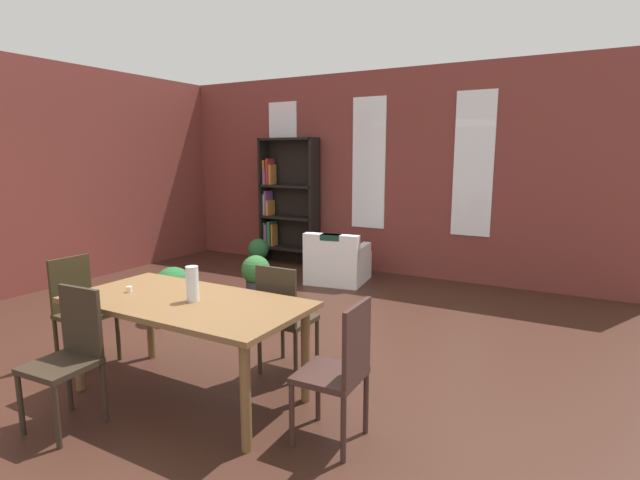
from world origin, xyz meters
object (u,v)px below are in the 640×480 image
Objects in this scene: dining_chair_head_right at (340,368)px; potted_plant_window at (258,252)px; vase_on_table at (192,284)px; dining_chair_near_left at (69,353)px; armchair_white at (337,263)px; dining_table at (187,311)px; dining_chair_far_right at (284,315)px; potted_plant_by_shelf at (174,291)px; potted_plant_corner at (256,274)px; bookshelf_tall at (285,202)px; dining_chair_head_left at (80,306)px.

dining_chair_head_right is 1.86× the size of potted_plant_window.
vase_on_table is 0.28× the size of dining_chair_near_left.
dining_table is at bearing -80.87° from armchair_white.
potted_plant_by_shelf is at bearing 163.57° from dining_chair_far_right.
dining_table is at bearing -180.00° from vase_on_table.
dining_chair_near_left reaches higher than potted_plant_corner.
vase_on_table is 4.77m from bookshelf_tall.
armchair_white is at bearing 117.54° from dining_chair_head_right.
dining_chair_far_right is 1.57× the size of potted_plant_by_shelf.
potted_plant_corner is at bearing 87.03° from dining_chair_head_left.
vase_on_table is 3.72m from armchair_white.
potted_plant_corner is at bearing 115.82° from dining_table.
potted_plant_corner is 1.08× the size of potted_plant_window.
vase_on_table is 2.79m from potted_plant_corner.
dining_chair_head_left is 2.60m from dining_chair_head_right.
dining_chair_near_left is 1.04× the size of armchair_white.
potted_plant_window is at bearing 129.64° from dining_chair_far_right.
dining_chair_head_right is at bearing -44.42° from potted_plant_corner.
dining_chair_near_left and dining_chair_far_right have the same top height.
potted_plant_by_shelf reaches higher than potted_plant_window.
dining_chair_head_right is (2.60, 0.00, 0.00)m from dining_chair_head_left.
potted_plant_window is at bearing 177.56° from armchair_white.
potted_plant_corner is at bearing 103.59° from dining_chair_near_left.
dining_chair_far_right is at bearing -47.53° from potted_plant_corner.
potted_plant_corner is (-2.48, 2.43, -0.21)m from dining_chair_head_right.
potted_plant_by_shelf is (-0.13, 1.23, -0.18)m from dining_chair_head_left.
potted_plant_by_shelf is at bearing -75.67° from potted_plant_window.
armchair_white reaches higher than potted_plant_window.
dining_chair_far_right is (0.42, 0.69, -0.17)m from dining_table.
dining_chair_head_right is at bearing 0.00° from dining_chair_head_left.
vase_on_table reaches higher than dining_chair_near_left.
potted_plant_by_shelf is 1.10× the size of potted_plant_corner.
vase_on_table is 1.43m from dining_chair_head_left.
vase_on_table is 0.29× the size of armchair_white.
vase_on_table reaches higher than potted_plant_corner.
dining_chair_head_left is 3.68m from armchair_white.
vase_on_table is 0.44× the size of potted_plant_by_shelf.
potted_plant_window is at bearing 119.21° from dining_table.
dining_chair_far_right is at bearing 142.15° from dining_chair_head_right.
dining_chair_far_right is 3.09m from armchair_white.
dining_table is 7.00× the size of vase_on_table.
potted_plant_by_shelf reaches higher than potted_plant_corner.
potted_plant_by_shelf is (-1.85, 0.54, -0.18)m from dining_chair_far_right.
potted_plant_corner is at bearing 132.47° from dining_chair_far_right.
vase_on_table is at bearing -62.85° from potted_plant_corner.
armchair_white is (-0.58, 3.61, -0.41)m from dining_table.
potted_plant_by_shelf is (-1.01, 1.92, -0.18)m from dining_chair_near_left.
dining_chair_head_left is 1.00× the size of dining_chair_head_right.
dining_table reaches higher than potted_plant_corner.
dining_chair_head_left is at bearing 179.90° from vase_on_table.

